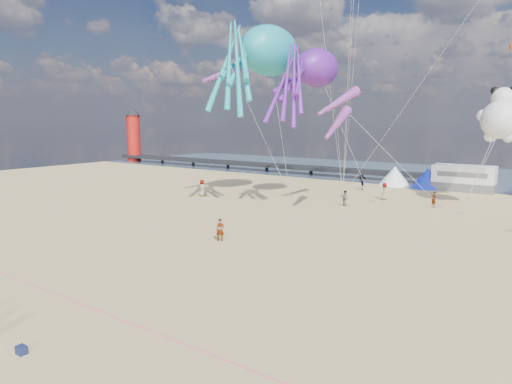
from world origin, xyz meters
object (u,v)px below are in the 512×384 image
(beachgoer_0, at_px, (202,188))
(sandbag_b, at_px, (372,201))
(beachgoer_1, at_px, (345,198))
(beachgoer_5, at_px, (434,200))
(windsock_mid, at_px, (338,103))
(kite_panda, at_px, (501,120))
(beachgoer_2, at_px, (363,183))
(kite_octopus_teal, at_px, (269,51))
(standing_person, at_px, (220,230))
(kite_octopus_purple, at_px, (317,68))
(windsock_right, at_px, (337,124))
(tent_white, at_px, (395,176))
(cooler_navy, at_px, (21,350))
(tent_blue, at_px, (428,178))
(lighthouse, at_px, (134,138))
(beachgoer_6, at_px, (384,191))
(sandbag_e, at_px, (343,196))
(windsock_left, at_px, (232,70))
(sandbag_d, at_px, (440,206))
(sandbag_a, at_px, (290,196))
(motorhome_0, at_px, (464,178))
(sandbag_c, at_px, (461,213))

(beachgoer_0, relative_size, sandbag_b, 3.60)
(beachgoer_1, relative_size, sandbag_b, 2.96)
(beachgoer_5, height_order, windsock_mid, windsock_mid)
(sandbag_b, relative_size, kite_panda, 0.09)
(beachgoer_0, xyz_separation_m, beachgoer_2, (12.23, 14.41, -0.12))
(kite_octopus_teal, bearing_deg, standing_person, -91.22)
(beachgoer_5, bearing_deg, kite_octopus_purple, -124.97)
(windsock_right, bearing_deg, tent_white, 92.40)
(kite_octopus_teal, distance_m, windsock_right, 11.68)
(cooler_navy, distance_m, beachgoer_2, 43.42)
(beachgoer_5, distance_m, kite_octopus_purple, 16.60)
(tent_blue, xyz_separation_m, beachgoer_0, (-18.07, -20.08, -0.30))
(lighthouse, relative_size, beachgoer_5, 6.01)
(beachgoer_0, relative_size, kite_panda, 0.31)
(tent_blue, distance_m, beachgoer_6, 11.00)
(sandbag_e, bearing_deg, windsock_right, -69.54)
(sandbag_e, distance_m, kite_octopus_purple, 13.68)
(standing_person, height_order, sandbag_b, standing_person)
(beachgoer_2, bearing_deg, beachgoer_0, 123.39)
(beachgoer_1, relative_size, windsock_left, 0.19)
(lighthouse, xyz_separation_m, windsock_mid, (54.03, -20.95, 5.19))
(beachgoer_6, xyz_separation_m, sandbag_d, (5.76, -1.09, -0.77))
(tent_blue, xyz_separation_m, beachgoer_1, (-3.25, -16.30, -0.46))
(sandbag_a, bearing_deg, windsock_mid, -16.24)
(windsock_left, bearing_deg, sandbag_a, 58.14)
(kite_octopus_purple, relative_size, windsock_right, 2.01)
(motorhome_0, bearing_deg, kite_octopus_purple, -123.14)
(beachgoer_0, xyz_separation_m, sandbag_e, (12.53, 8.27, -0.79))
(kite_panda, bearing_deg, beachgoer_1, -135.08)
(beachgoer_5, bearing_deg, beachgoer_6, -160.60)
(kite_panda, bearing_deg, beachgoer_2, -179.85)
(lighthouse, bearing_deg, windsock_right, -23.70)
(sandbag_a, bearing_deg, beachgoer_2, 66.08)
(sandbag_e, bearing_deg, beachgoer_2, 92.75)
(beachgoer_5, height_order, sandbag_e, beachgoer_5)
(sandbag_c, bearing_deg, beachgoer_2, 145.69)
(beachgoer_5, bearing_deg, motorhome_0, 124.42)
(motorhome_0, xyz_separation_m, sandbag_d, (0.40, -12.00, -1.39))
(tent_blue, height_order, standing_person, tent_blue)
(beachgoer_1, relative_size, sandbag_c, 2.96)
(lighthouse, height_order, beachgoer_2, lighthouse)
(sandbag_e, bearing_deg, sandbag_b, -19.27)
(beachgoer_5, distance_m, kite_octopus_teal, 21.29)
(sandbag_a, relative_size, sandbag_b, 1.00)
(sandbag_a, height_order, windsock_mid, windsock_mid)
(sandbag_b, bearing_deg, sandbag_e, 160.73)
(tent_white, relative_size, sandbag_c, 8.00)
(kite_octopus_purple, bearing_deg, tent_blue, 62.97)
(sandbag_b, bearing_deg, windsock_right, -93.92)
(kite_octopus_purple, bearing_deg, tent_white, 76.01)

